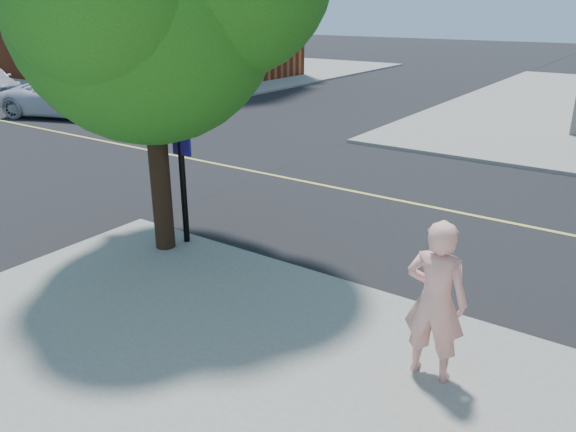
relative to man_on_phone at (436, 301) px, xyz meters
The scene contains 7 objects.
ground 6.30m from the man_on_phone, 165.12° to the left, with size 140.00×140.00×0.00m, color black.
road_ew 8.62m from the man_on_phone, 134.53° to the left, with size 140.00×9.00×0.01m, color black.
road_ns 11.66m from the man_on_phone, behind, with size 9.00×140.00×0.01m, color black.
sidewalk_nw 37.08m from the man_on_phone, 141.46° to the left, with size 26.00×25.00×0.12m, color gray.
man_on_phone is the anchor object (origin of this frame).
signal_pole 7.68m from the man_on_phone, 169.89° to the left, with size 3.48×0.39×3.92m.
car_a 20.50m from the man_on_phone, 156.02° to the left, with size 2.55×5.52×1.53m, color silver.
Camera 1 is at (7.84, -7.30, 4.36)m, focal length 34.86 mm.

